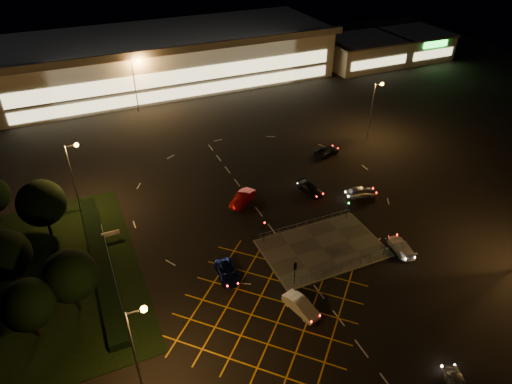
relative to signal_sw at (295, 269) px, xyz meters
name	(u,v)px	position (x,y,z in m)	size (l,w,h in m)	color
ground	(300,243)	(4.00, 5.99, -2.37)	(180.00, 180.00, 0.00)	black
pedestrian_island	(322,248)	(6.00, 3.99, -2.31)	(14.00, 9.00, 0.12)	#4C4944
grass_verge	(56,276)	(-24.00, 11.99, -2.33)	(18.00, 30.00, 0.08)	black
hedge	(101,261)	(-19.00, 11.99, -1.87)	(2.00, 26.00, 1.00)	black
supermarket	(168,57)	(4.00, 67.95, 2.95)	(72.00, 26.50, 10.50)	beige
retail_unit_a	(362,52)	(50.00, 59.97, 0.85)	(18.80, 14.80, 6.35)	beige
retail_unit_b	(415,44)	(66.00, 59.95, 0.85)	(14.80, 14.80, 6.35)	beige
streetlight_sw	(137,340)	(-17.56, -6.01, 4.20)	(1.78, 0.56, 10.03)	slate
streetlight_nw	(74,168)	(-19.56, 23.99, 4.20)	(1.78, 0.56, 10.03)	slate
streetlight_ne	(374,103)	(28.44, 25.99, 4.20)	(1.78, 0.56, 10.03)	slate
streetlight_far_left	(136,78)	(-5.56, 53.99, 4.20)	(1.78, 0.56, 10.03)	slate
streetlight_far_right	(316,50)	(34.44, 55.99, 4.20)	(1.78, 0.56, 10.03)	slate
signal_sw	(295,269)	(0.00, 0.00, 0.00)	(0.28, 0.30, 3.15)	black
signal_se	(386,240)	(12.00, 0.00, 0.00)	(0.28, 0.30, 3.15)	black
signal_nw	(264,227)	(0.00, 7.99, 0.00)	(0.28, 0.30, 3.15)	black
signal_ne	(348,204)	(12.00, 7.99, 0.00)	(0.28, 0.30, 3.15)	black
tree_a	(28,305)	(-26.00, 3.99, 1.97)	(5.04, 5.04, 6.86)	black
tree_b	(5,255)	(-28.00, 11.99, 2.28)	(5.40, 5.40, 7.35)	black
tree_c	(41,203)	(-24.00, 19.99, 2.59)	(5.76, 5.76, 7.84)	black
tree_e	(70,276)	(-22.00, 5.99, 2.28)	(5.40, 5.40, 7.35)	black
car_queue_white	(301,306)	(-1.08, -3.56, -1.64)	(1.53, 4.39, 1.45)	silver
car_left_blue	(227,272)	(-6.25, 4.19, -1.73)	(2.10, 4.56, 1.27)	#0C154C
car_far_dkgrey	(310,189)	(10.66, 15.34, -1.72)	(1.82, 4.47, 1.30)	black
car_right_silver	(361,192)	(16.74, 11.62, -1.63)	(1.75, 4.35, 1.48)	#B3B5BA
car_circ_red	(243,198)	(0.77, 16.75, -1.58)	(1.67, 4.78, 1.57)	#9D0B10
car_east_grey	(327,151)	(18.65, 24.02, -1.72)	(2.14, 4.63, 1.29)	black
car_approach_white	(401,247)	(14.42, -0.13, -1.71)	(1.83, 4.51, 1.31)	#BABABA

